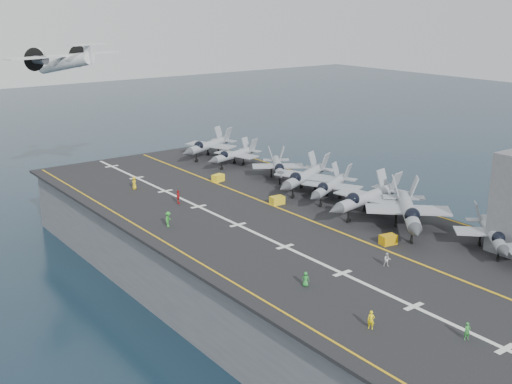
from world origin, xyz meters
TOP-DOWN VIEW (x-y plane):
  - ground at (0.00, 0.00)m, footprint 500.00×500.00m
  - hull at (0.00, 0.00)m, footprint 36.00×90.00m
  - flight_deck at (0.00, 0.00)m, footprint 38.00×92.00m
  - foul_line at (3.00, 0.00)m, footprint 0.35×90.00m
  - landing_centerline at (-6.00, 0.00)m, footprint 0.50×90.00m
  - deck_edge_port at (-17.00, 0.00)m, footprint 0.25×90.00m
  - deck_edge_stbd at (18.50, 0.00)m, footprint 0.25×90.00m
  - fighter_jet_1 at (13.24, -25.58)m, footprint 15.16×15.24m
  - fighter_jet_2 at (10.50, -15.02)m, footprint 19.24×19.47m
  - fighter_jet_3 at (10.84, -7.29)m, footprint 16.96×12.83m
  - fighter_jet_4 at (11.64, 1.01)m, footprint 15.92×13.84m
  - fighter_jet_5 at (11.55, 6.76)m, footprint 17.79×15.27m
  - fighter_jet_6 at (12.99, 15.25)m, footprint 14.49×15.63m
  - fighter_jet_7 at (12.16, 27.05)m, footprint 14.51×11.61m
  - fighter_jet_8 at (11.90, 35.28)m, footprint 17.42×14.90m
  - tow_cart_a at (4.75, -16.87)m, footprint 2.18×1.61m
  - tow_cart_b at (3.94, 4.09)m, footprint 2.10×1.43m
  - tow_cart_c at (3.92, 19.87)m, footprint 2.24×1.76m
  - crew_0 at (-11.41, -20.08)m, footprint 1.11×1.15m
  - crew_1 at (-12.64, -30.57)m, footprint 1.17×1.27m
  - crew_3 at (-13.77, 4.97)m, footprint 1.48×1.42m
  - crew_4 at (-7.60, 13.04)m, footprint 1.42×1.49m
  - crew_5 at (-9.33, 24.00)m, footprint 1.07×1.38m
  - crew_6 at (-7.30, -37.01)m, footprint 1.17×1.01m
  - crew_7 at (-0.57, -21.54)m, footprint 1.16×1.11m
  - transport_plane at (-7.01, 56.38)m, footprint 27.74×22.23m

SIDE VIEW (x-z plane):
  - ground at x=0.00m, z-range 0.00..0.00m
  - hull at x=0.00m, z-range 0.00..10.00m
  - flight_deck at x=0.00m, z-range 10.00..10.40m
  - foul_line at x=3.00m, z-range 10.41..10.43m
  - landing_centerline at x=-6.00m, z-range 10.41..10.43m
  - deck_edge_port at x=-17.00m, z-range 10.41..10.43m
  - deck_edge_stbd at x=18.50m, z-range 10.41..10.43m
  - tow_cart_c at x=3.92m, z-range 10.40..11.58m
  - tow_cart_a at x=4.75m, z-range 10.40..11.59m
  - tow_cart_b at x=3.94m, z-range 10.40..11.61m
  - crew_0 at x=-11.41m, z-range 10.40..12.00m
  - crew_7 at x=-0.57m, z-range 10.40..12.01m
  - crew_6 at x=-7.30m, z-range 10.40..12.05m
  - crew_1 at x=-12.64m, z-range 10.40..12.17m
  - crew_5 at x=-9.33m, z-range 10.40..12.45m
  - crew_3 at x=-13.77m, z-range 10.40..12.46m
  - crew_4 at x=-7.60m, z-range 10.40..12.47m
  - fighter_jet_7 at x=12.16m, z-range 10.40..14.80m
  - fighter_jet_1 at x=13.24m, z-range 10.40..14.88m
  - fighter_jet_6 at x=12.99m, z-range 10.40..14.92m
  - fighter_jet_4 at x=11.64m, z-range 10.40..15.04m
  - fighter_jet_8 at x=11.90m, z-range 10.40..15.51m
  - fighter_jet_5 at x=11.55m, z-range 10.40..15.61m
  - fighter_jet_3 at x=10.84m, z-range 10.40..15.74m
  - fighter_jet_2 at x=10.50m, z-range 10.40..16.10m
  - transport_plane at x=-7.01m, z-range 24.93..30.68m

